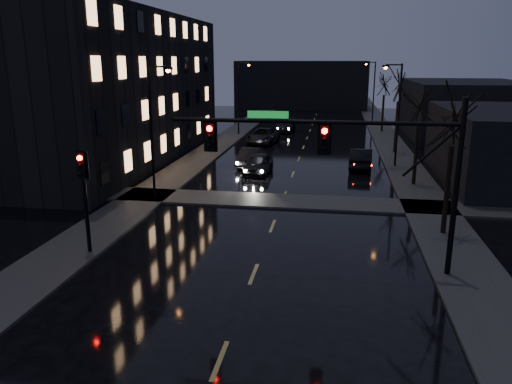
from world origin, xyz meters
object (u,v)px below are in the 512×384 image
at_px(oncoming_car_b, 250,157).
at_px(oncoming_car_d, 285,125).
at_px(oncoming_car_c, 263,136).
at_px(lead_car, 361,158).
at_px(oncoming_car_a, 258,163).

bearing_deg(oncoming_car_b, oncoming_car_d, 90.05).
bearing_deg(oncoming_car_d, oncoming_car_c, -97.87).
bearing_deg(lead_car, oncoming_car_d, -63.27).
bearing_deg(oncoming_car_d, oncoming_car_a, -88.49).
height_order(oncoming_car_c, oncoming_car_d, oncoming_car_c).
distance_m(oncoming_car_b, lead_car, 8.79).
bearing_deg(oncoming_car_a, oncoming_car_c, 99.76).
bearing_deg(oncoming_car_b, lead_car, 5.85).
distance_m(oncoming_car_a, oncoming_car_d, 22.43).
bearing_deg(lead_car, oncoming_car_b, 7.83).
relative_size(oncoming_car_a, oncoming_car_d, 0.87).
relative_size(oncoming_car_b, oncoming_car_c, 0.76).
xyz_separation_m(oncoming_car_d, lead_car, (7.95, -19.36, 0.04)).
xyz_separation_m(oncoming_car_b, oncoming_car_d, (0.82, 19.89, 0.04)).
xyz_separation_m(oncoming_car_a, oncoming_car_c, (-1.61, 13.61, 0.02)).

